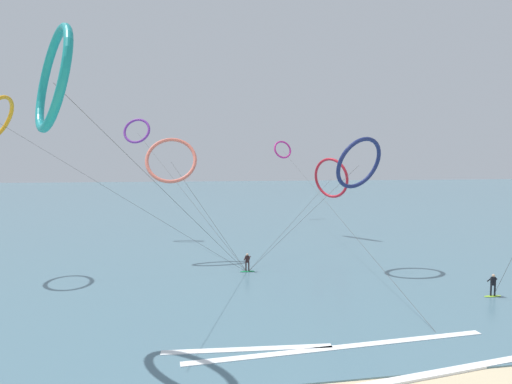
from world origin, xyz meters
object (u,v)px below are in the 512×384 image
Objects in this scene: surfer_lime at (493,287)px; kite_navy at (359,163)px; kite_magenta at (283,150)px; kite_violet at (137,131)px; surfer_emerald at (247,264)px; kite_teal at (53,79)px; kite_crimson at (331,178)px; kite_coral at (171,160)px.

surfer_lime is 0.13× the size of kite_navy.
kite_violet reaches higher than kite_magenta.
surfer_emerald is 0.09× the size of kite_violet.
kite_teal is 0.95× the size of kite_crimson.
kite_coral reaches higher than kite_crimson.
kite_coral is at bearing 138.04° from kite_teal.
kite_magenta reaches higher than kite_navy.
kite_magenta is at bearing 61.32° from kite_coral.
surfer_emerald is (-17.14, 9.89, 0.00)m from surfer_lime.
kite_coral is at bearing -42.78° from kite_navy.
kite_coral is 34.39m from kite_magenta.
kite_navy is (-6.83, 9.10, 9.19)m from surfer_lime.
surfer_lime is 30.21m from kite_coral.
surfer_lime is at bearing 154.58° from kite_crimson.
surfer_emerald is at bearing 112.11° from kite_teal.
kite_coral is 0.70× the size of kite_crimson.
kite_teal reaches higher than surfer_lime.
kite_violet is (-11.80, 18.64, 13.34)m from surfer_emerald.
kite_coral reaches higher than surfer_lime.
kite_coral is 18.44m from kite_navy.
surfer_lime is at bearing 70.49° from kite_teal.
surfer_lime is 0.03× the size of kite_magenta.
kite_teal reaches higher than kite_coral.
kite_navy is at bearing -156.01° from surfer_emerald.
surfer_lime and surfer_emerald have the same top height.
kite_teal is at bearing -158.35° from surfer_lime.
kite_teal reaches higher than kite_magenta.
kite_magenta is 2.85× the size of kite_crimson.
surfer_lime is 19.79m from surfer_emerald.
surfer_emerald is 0.10× the size of kite_teal.
kite_navy is (22.20, 13.47, -4.30)m from kite_teal.
kite_teal reaches higher than kite_violet.
surfer_lime is 32.31m from kite_teal.
kite_coral is 0.25× the size of kite_magenta.
surfer_lime is at bearing 104.53° from kite_navy.
kite_coral is (-24.10, 15.54, 9.50)m from surfer_lime.
kite_violet is at bearing -158.96° from kite_magenta.
kite_navy is (17.28, -6.44, -0.31)m from kite_coral.
kite_violet is at bearing 148.52° from surfer_lime.
kite_coral is (4.93, 19.91, -3.99)m from kite_teal.
kite_navy is 0.73× the size of kite_crimson.
surfer_emerald is 22.94m from kite_teal.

